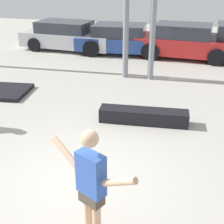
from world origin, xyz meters
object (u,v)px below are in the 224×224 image
Objects in this scene: parked_car_silver at (68,36)px; parked_car_red at (185,42)px; skateboarder at (91,182)px; parked_car_blue at (122,39)px; grind_box at (144,116)px.

parked_car_red is (5.46, -0.17, 0.05)m from parked_car_silver.
skateboarder is 11.73m from parked_car_silver.
parked_car_blue is at bearing -176.93° from parked_car_red.
parked_car_red is at bearing 3.03° from parked_car_silver.
parked_car_blue is (-1.94, 10.69, -0.37)m from skateboarder.
parked_car_blue is 2.79m from parked_car_red.
skateboarder is at bearing -89.95° from parked_car_red.
parked_car_blue is at bearing 127.90° from skateboarder.
parked_car_silver is (-4.73, 6.86, 0.47)m from grind_box.
skateboarder is 4.00m from grind_box.
parked_car_silver is 2.67m from parked_car_blue.
parked_car_red is at bearing 83.76° from grind_box.
skateboarder is 0.80× the size of grind_box.
grind_box is 8.35m from parked_car_silver.
skateboarder reaches higher than parked_car_red.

